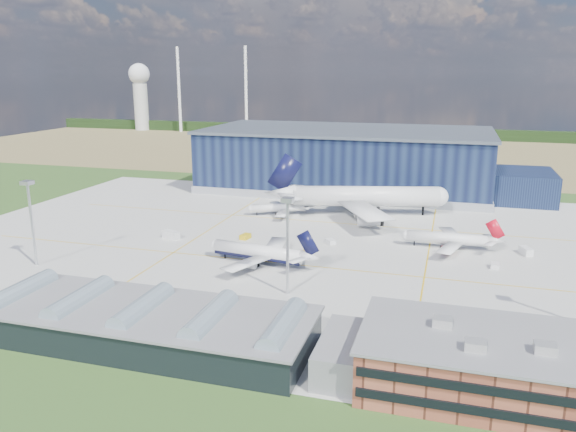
% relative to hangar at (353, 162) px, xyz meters
% --- Properties ---
extents(ground, '(600.00, 600.00, 0.00)m').
position_rel_hangar_xyz_m(ground, '(-2.81, -94.80, -11.62)').
color(ground, '#274C1C').
rests_on(ground, ground).
extents(apron, '(220.00, 160.00, 0.08)m').
position_rel_hangar_xyz_m(apron, '(-2.81, -84.80, -11.59)').
color(apron, '#B0AFAA').
rests_on(apron, ground).
extents(farmland, '(600.00, 220.00, 0.01)m').
position_rel_hangar_xyz_m(farmland, '(-2.81, 125.20, -11.62)').
color(farmland, olive).
rests_on(farmland, ground).
extents(treeline, '(600.00, 8.00, 8.00)m').
position_rel_hangar_xyz_m(treeline, '(-2.81, 205.20, -7.62)').
color(treeline, black).
rests_on(treeline, ground).
extents(horizon_dressing, '(440.20, 18.00, 70.00)m').
position_rel_hangar_xyz_m(horizon_dressing, '(-194.11, 199.58, 22.58)').
color(horizon_dressing, white).
rests_on(horizon_dressing, ground).
extents(hangar, '(145.00, 62.00, 26.10)m').
position_rel_hangar_xyz_m(hangar, '(0.00, 0.00, 0.00)').
color(hangar, '#0F1633').
rests_on(hangar, ground).
extents(ops_building, '(46.00, 23.00, 10.90)m').
position_rel_hangar_xyz_m(ops_building, '(52.20, -154.81, -6.82)').
color(ops_building, brown).
rests_on(ops_building, ground).
extents(glass_concourse, '(78.00, 23.00, 8.60)m').
position_rel_hangar_xyz_m(glass_concourse, '(-9.26, -154.80, -7.93)').
color(glass_concourse, black).
rests_on(glass_concourse, ground).
extents(light_mast_west, '(2.60, 2.60, 23.00)m').
position_rel_hangar_xyz_m(light_mast_west, '(-62.81, -124.80, 3.82)').
color(light_mast_west, '#BBBDC3').
rests_on(light_mast_west, ground).
extents(light_mast_center, '(2.60, 2.60, 23.00)m').
position_rel_hangar_xyz_m(light_mast_center, '(7.19, -124.80, 3.82)').
color(light_mast_center, '#BBBDC3').
rests_on(light_mast_center, ground).
extents(airliner_navy, '(37.28, 36.67, 10.77)m').
position_rel_hangar_xyz_m(airliner_navy, '(-6.43, -106.80, -6.23)').
color(airliner_navy, white).
rests_on(airliner_navy, ground).
extents(airliner_red, '(29.58, 28.94, 9.62)m').
position_rel_hangar_xyz_m(airliner_red, '(41.98, -78.59, -6.81)').
color(airliner_red, white).
rests_on(airliner_red, ground).
extents(airliner_widebody, '(80.24, 79.21, 21.54)m').
position_rel_hangar_xyz_m(airliner_widebody, '(12.99, -46.06, -0.85)').
color(airliner_widebody, white).
rests_on(airliner_widebody, ground).
extents(airliner_regional, '(32.45, 32.16, 8.12)m').
position_rel_hangar_xyz_m(airliner_regional, '(-17.00, -54.80, -7.55)').
color(airliner_regional, white).
rests_on(airliner_regional, ground).
extents(gse_tug_a, '(2.83, 3.99, 1.53)m').
position_rel_hangar_xyz_m(gse_tug_a, '(-17.89, -86.20, -10.85)').
color(gse_tug_a, gold).
rests_on(gse_tug_a, ground).
extents(gse_tug_b, '(3.09, 3.17, 1.15)m').
position_rel_hangar_xyz_m(gse_tug_b, '(2.80, -96.58, -11.04)').
color(gse_tug_b, gold).
rests_on(gse_tug_b, ground).
extents(gse_van_a, '(6.18, 4.28, 2.48)m').
position_rel_hangar_xyz_m(gse_van_a, '(-40.11, -92.37, -10.38)').
color(gse_van_a, silver).
rests_on(gse_van_a, ground).
extents(gse_cart_a, '(2.37, 3.35, 1.39)m').
position_rel_hangar_xyz_m(gse_cart_a, '(54.65, -92.43, -10.92)').
color(gse_cart_a, silver).
rests_on(gse_cart_a, ground).
extents(gse_van_b, '(3.73, 5.19, 2.17)m').
position_rel_hangar_xyz_m(gse_van_b, '(63.63, -78.07, -10.53)').
color(gse_van_b, silver).
rests_on(gse_van_b, ground).
extents(gse_cart_b, '(3.84, 3.89, 1.42)m').
position_rel_hangar_xyz_m(gse_cart_b, '(8.46, -83.70, -10.91)').
color(gse_cart_b, silver).
rests_on(gse_cart_b, ground).
extents(car_a, '(3.82, 1.66, 1.28)m').
position_rel_hangar_xyz_m(car_a, '(62.72, -142.80, -10.98)').
color(car_a, '#99999E').
rests_on(car_a, ground).
extents(car_b, '(3.66, 1.59, 1.17)m').
position_rel_hangar_xyz_m(car_b, '(0.15, -142.80, -11.03)').
color(car_b, '#99999E').
rests_on(car_b, ground).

